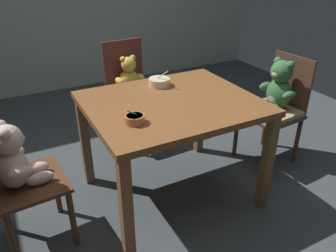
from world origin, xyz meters
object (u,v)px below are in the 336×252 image
object	(u,v)px
teddy_chair_near_right	(276,97)
porridge_bowl_terracotta_near_left	(135,119)
teddy_chair_far_center	(130,87)
dining_table	(172,114)
porridge_bowl_cream_far_center	(159,82)
teddy_chair_near_left	(16,168)

from	to	relation	value
teddy_chair_near_right	porridge_bowl_terracotta_near_left	xyz separation A→B (m)	(-1.31, -0.22, 0.21)
teddy_chair_far_center	teddy_chair_near_right	bearing A→B (deg)	44.57
dining_table	teddy_chair_near_right	xyz separation A→B (m)	(0.98, 0.04, -0.08)
teddy_chair_near_right	porridge_bowl_terracotta_near_left	distance (m)	1.34
porridge_bowl_terracotta_near_left	porridge_bowl_cream_far_center	bearing A→B (deg)	50.41
teddy_chair_near_right	teddy_chair_near_left	size ratio (longest dim) A/B	1.05
teddy_chair_near_left	porridge_bowl_cream_far_center	world-z (taller)	porridge_bowl_cream_far_center
dining_table	teddy_chair_far_center	distance (m)	0.90
dining_table	porridge_bowl_cream_far_center	size ratio (longest dim) A/B	6.75
teddy_chair_near_right	porridge_bowl_cream_far_center	size ratio (longest dim) A/B	5.48
porridge_bowl_cream_far_center	teddy_chair_near_right	bearing A→B (deg)	-14.30
teddy_chair_near_right	porridge_bowl_terracotta_near_left	bearing A→B (deg)	4.77
teddy_chair_near_right	teddy_chair_far_center	world-z (taller)	teddy_chair_far_center
teddy_chair_near_left	teddy_chair_far_center	bearing A→B (deg)	36.56
teddy_chair_near_right	dining_table	bearing A→B (deg)	-2.46
dining_table	teddy_chair_near_right	bearing A→B (deg)	2.48
porridge_bowl_terracotta_near_left	dining_table	bearing A→B (deg)	28.72
teddy_chair_near_left	porridge_bowl_cream_far_center	distance (m)	1.10
teddy_chair_near_right	porridge_bowl_cream_far_center	xyz separation A→B (m)	(-0.93, 0.24, 0.21)
dining_table	teddy_chair_far_center	world-z (taller)	teddy_chair_far_center
teddy_chair_near_left	porridge_bowl_terracotta_near_left	distance (m)	0.71
teddy_chair_far_center	porridge_bowl_terracotta_near_left	xyz separation A→B (m)	(-0.39, -1.07, 0.24)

